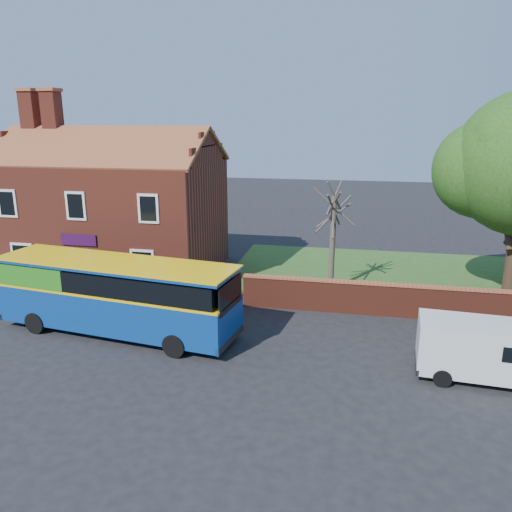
# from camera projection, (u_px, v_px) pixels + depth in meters

# --- Properties ---
(ground) EXTENTS (120.00, 120.00, 0.00)m
(ground) POSITION_uv_depth(u_px,v_px,m) (150.00, 368.00, 18.58)
(ground) COLOR black
(ground) RESTS_ON ground
(pavement) EXTENTS (18.00, 3.50, 0.12)m
(pavement) POSITION_uv_depth(u_px,v_px,m) (66.00, 300.00, 25.33)
(pavement) COLOR gray
(pavement) RESTS_ON ground
(kerb) EXTENTS (18.00, 0.15, 0.14)m
(kerb) POSITION_uv_depth(u_px,v_px,m) (45.00, 312.00, 23.68)
(kerb) COLOR slate
(kerb) RESTS_ON ground
(grass_strip) EXTENTS (26.00, 12.00, 0.04)m
(grass_strip) POSITION_uv_depth(u_px,v_px,m) (456.00, 281.00, 28.37)
(grass_strip) COLOR #426B28
(grass_strip) RESTS_ON ground
(shop_building) EXTENTS (12.30, 8.13, 10.50)m
(shop_building) POSITION_uv_depth(u_px,v_px,m) (113.00, 214.00, 29.86)
(shop_building) COLOR maroon
(shop_building) RESTS_ON ground
(boundary_wall) EXTENTS (22.00, 0.38, 1.60)m
(boundary_wall) POSITION_uv_depth(u_px,v_px,m) (481.00, 306.00, 22.49)
(boundary_wall) COLOR maroon
(boundary_wall) RESTS_ON ground
(bus) EXTENTS (10.82, 4.13, 3.21)m
(bus) POSITION_uv_depth(u_px,v_px,m) (110.00, 292.00, 21.27)
(bus) COLOR navy
(bus) RESTS_ON ground
(van_near) EXTENTS (4.95, 2.30, 2.11)m
(van_near) POSITION_uv_depth(u_px,v_px,m) (490.00, 349.00, 17.43)
(van_near) COLOR silver
(van_near) RESTS_ON ground
(bare_tree) EXTENTS (2.10, 2.50, 5.59)m
(bare_tree) POSITION_uv_depth(u_px,v_px,m) (333.00, 239.00, 26.13)
(bare_tree) COLOR #4C4238
(bare_tree) RESTS_ON ground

